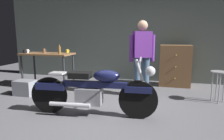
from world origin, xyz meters
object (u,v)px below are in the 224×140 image
at_px(shop_stool, 219,78).
at_px(storage_bin, 25,88).
at_px(mug_white_ceramic, 28,51).
at_px(wooden_dresser, 175,66).
at_px(mug_yellow_tall, 67,51).
at_px(mug_black_matte, 25,52).
at_px(person_standing, 142,55).
at_px(mug_brown_stoneware, 44,51).
at_px(bottle, 59,50).
at_px(motorcycle, 93,90).

relative_size(shop_stool, storage_bin, 1.45).
bearing_deg(mug_white_ceramic, wooden_dresser, 15.13).
distance_m(wooden_dresser, mug_yellow_tall, 2.89).
bearing_deg(mug_black_matte, person_standing, 0.07).
distance_m(mug_brown_stoneware, mug_yellow_tall, 0.60).
bearing_deg(bottle, mug_black_matte, -174.54).
relative_size(storage_bin, mug_brown_stoneware, 3.93).
distance_m(person_standing, storage_bin, 2.76).
relative_size(mug_brown_stoneware, mug_yellow_tall, 1.03).
relative_size(motorcycle, shop_stool, 3.42).
xyz_separation_m(shop_stool, wooden_dresser, (-0.79, 1.16, 0.05)).
distance_m(mug_white_ceramic, mug_yellow_tall, 1.04).
relative_size(shop_stool, bottle, 2.66).
bearing_deg(mug_white_ceramic, bottle, -2.93).
relative_size(motorcycle, storage_bin, 4.97).
distance_m(motorcycle, mug_brown_stoneware, 2.48).
xyz_separation_m(mug_brown_stoneware, bottle, (0.52, -0.14, 0.04)).
xyz_separation_m(wooden_dresser, bottle, (-2.81, -1.07, 0.45)).
distance_m(shop_stool, wooden_dresser, 1.41).
distance_m(person_standing, mug_black_matte, 2.96).
xyz_separation_m(mug_yellow_tall, bottle, (-0.05, -0.32, 0.05)).
height_order(mug_brown_stoneware, mug_black_matte, mug_brown_stoneware).
height_order(person_standing, storage_bin, person_standing).
relative_size(motorcycle, mug_white_ceramic, 20.26).
bearing_deg(person_standing, mug_black_matte, -22.72).
bearing_deg(mug_white_ceramic, person_standing, -2.56).
bearing_deg(shop_stool, motorcycle, -149.88).
bearing_deg(person_standing, mug_brown_stoneware, -27.77).
xyz_separation_m(motorcycle, wooden_dresser, (1.44, 2.46, 0.10)).
relative_size(person_standing, bottle, 6.93).
bearing_deg(person_standing, mug_white_ceramic, -25.35).
distance_m(shop_stool, mug_white_ceramic, 4.58).
distance_m(shop_stool, mug_yellow_tall, 3.60).
bearing_deg(wooden_dresser, shop_stool, -55.77).
height_order(person_standing, shop_stool, person_standing).
xyz_separation_m(mug_brown_stoneware, mug_yellow_tall, (0.57, 0.18, -0.01)).
bearing_deg(motorcycle, storage_bin, 153.93).
height_order(motorcycle, wooden_dresser, wooden_dresser).
distance_m(motorcycle, wooden_dresser, 2.85).
relative_size(shop_stool, mug_yellow_tall, 5.86).
relative_size(wooden_dresser, mug_white_ceramic, 10.19).
xyz_separation_m(motorcycle, person_standing, (0.67, 1.31, 0.48)).
bearing_deg(bottle, storage_bin, -130.05).
distance_m(motorcycle, mug_yellow_tall, 2.22).
relative_size(person_standing, mug_yellow_tall, 15.28).
bearing_deg(wooden_dresser, mug_white_ceramic, -164.87).
bearing_deg(mug_white_ceramic, mug_yellow_tall, 15.05).
bearing_deg(mug_yellow_tall, wooden_dresser, 15.16).
bearing_deg(person_standing, motorcycle, 40.03).
height_order(person_standing, mug_white_ceramic, person_standing).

